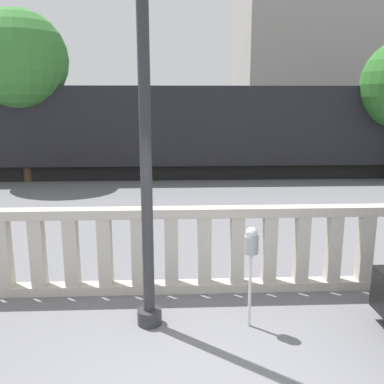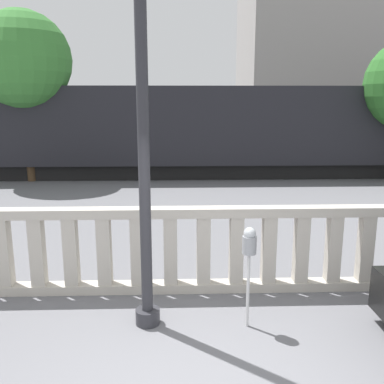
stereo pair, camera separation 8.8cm
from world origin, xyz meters
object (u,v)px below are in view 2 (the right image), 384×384
Objects in this scene: parking_meter at (249,247)px; tree_right at (22,60)px; lamppost at (143,118)px; train_near at (253,129)px.

tree_right reaches higher than parking_meter.
lamppost is 0.91× the size of tree_right.
parking_meter is at bearing -59.03° from tree_right.
parking_meter is 12.25m from tree_right.
train_near is at bearing 73.52° from lamppost.
tree_right is (-6.10, 10.17, 3.06)m from parking_meter.
train_near is 4.81× the size of tree_right.
train_near reaches higher than parking_meter.
parking_meter is at bearing -4.80° from lamppost.
tree_right is (-8.10, -1.08, 2.40)m from train_near.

